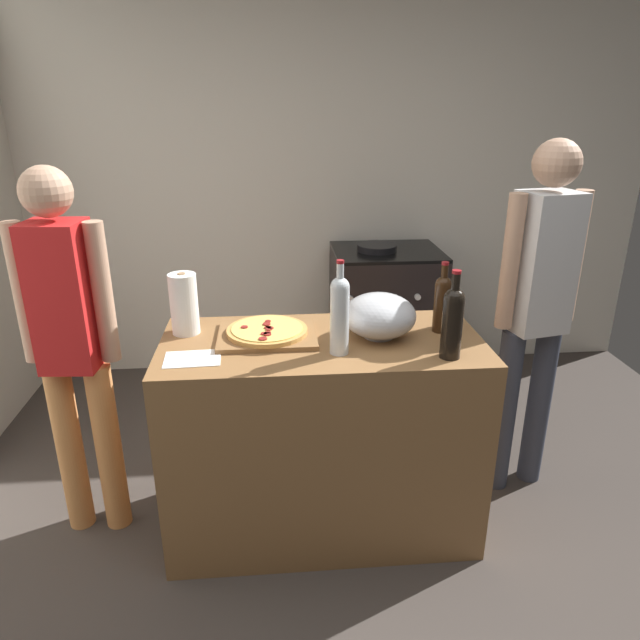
% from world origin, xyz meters
% --- Properties ---
extents(ground_plane, '(4.46, 3.09, 0.02)m').
position_xyz_m(ground_plane, '(0.00, 1.25, -0.01)').
color(ground_plane, '#3F3833').
extents(kitchen_wall_rear, '(4.46, 0.10, 2.60)m').
position_xyz_m(kitchen_wall_rear, '(0.00, 2.54, 1.30)').
color(kitchen_wall_rear, silver).
rests_on(kitchen_wall_rear, ground_plane).
extents(counter, '(1.31, 0.62, 0.90)m').
position_xyz_m(counter, '(-0.14, 0.79, 0.45)').
color(counter, olive).
rests_on(counter, ground_plane).
extents(cutting_board, '(0.40, 0.32, 0.02)m').
position_xyz_m(cutting_board, '(-0.36, 0.84, 0.91)').
color(cutting_board, olive).
rests_on(cutting_board, counter).
extents(pizza, '(0.33, 0.33, 0.03)m').
position_xyz_m(pizza, '(-0.36, 0.84, 0.93)').
color(pizza, tan).
rests_on(pizza, cutting_board).
extents(mixing_bowl, '(0.30, 0.30, 0.18)m').
position_xyz_m(mixing_bowl, '(0.09, 0.81, 0.99)').
color(mixing_bowl, '#B2B2B7').
rests_on(mixing_bowl, counter).
extents(paper_towel_roll, '(0.11, 0.11, 0.26)m').
position_xyz_m(paper_towel_roll, '(-0.70, 0.92, 1.03)').
color(paper_towel_roll, white).
rests_on(paper_towel_roll, counter).
extents(wine_bottle_amber, '(0.08, 0.08, 0.34)m').
position_xyz_m(wine_bottle_amber, '(0.32, 0.59, 1.05)').
color(wine_bottle_amber, black).
rests_on(wine_bottle_amber, counter).
extents(wine_bottle_clear, '(0.07, 0.07, 0.30)m').
position_xyz_m(wine_bottle_clear, '(0.36, 0.85, 1.03)').
color(wine_bottle_clear, '#331E0F').
rests_on(wine_bottle_clear, counter).
extents(wine_bottle_green, '(0.07, 0.07, 0.37)m').
position_xyz_m(wine_bottle_green, '(-0.09, 0.66, 1.07)').
color(wine_bottle_green, silver).
rests_on(wine_bottle_green, counter).
extents(recipe_sheet, '(0.22, 0.16, 0.00)m').
position_xyz_m(recipe_sheet, '(-0.65, 0.65, 0.90)').
color(recipe_sheet, white).
rests_on(recipe_sheet, counter).
extents(stove, '(0.68, 0.58, 0.97)m').
position_xyz_m(stove, '(0.39, 2.14, 0.47)').
color(stove, black).
rests_on(stove, ground_plane).
extents(person_in_stripes, '(0.38, 0.21, 1.59)m').
position_xyz_m(person_in_stripes, '(-1.15, 0.86, 0.91)').
color(person_in_stripes, '#D88C4C').
rests_on(person_in_stripes, ground_plane).
extents(person_in_red, '(0.40, 0.24, 1.67)m').
position_xyz_m(person_in_red, '(0.85, 1.00, 0.97)').
color(person_in_red, '#383D4C').
rests_on(person_in_red, ground_plane).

